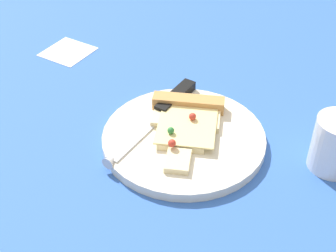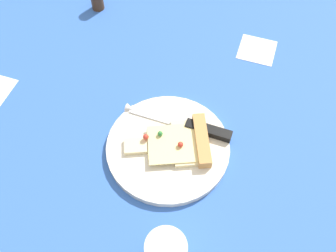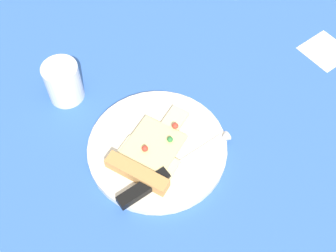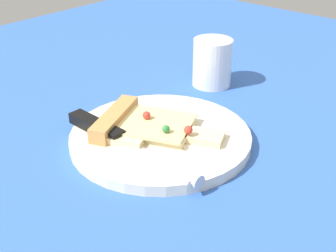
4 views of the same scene
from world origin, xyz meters
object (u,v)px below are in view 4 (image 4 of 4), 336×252
plate (160,138)px  knife (118,139)px  drinking_glass (212,63)px  pizza_slice (143,125)px

plate → knife: bearing=-113.8°
knife → drinking_glass: bearing=-169.7°
plate → knife: knife is taller
plate → knife: 6.46cm
drinking_glass → plate: bearing=-72.3°
knife → drinking_glass: (-4.37, 27.45, 2.09)cm
pizza_slice → drinking_glass: 23.23cm
plate → drinking_glass: bearing=107.7°
pizza_slice → knife: (-0.18, -4.75, -0.19)cm
plate → pizza_slice: size_ratio=1.36×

